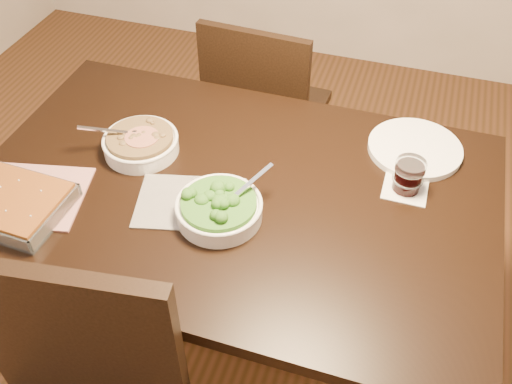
{
  "coord_description": "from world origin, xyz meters",
  "views": [
    {
      "loc": [
        0.4,
        -1.03,
        1.81
      ],
      "look_at": [
        0.08,
        -0.05,
        0.8
      ],
      "focal_mm": 40.0,
      "sensor_mm": 36.0,
      "label": 1
    }
  ],
  "objects_px": {
    "stew_bowl": "(141,143)",
    "wine_tumbler": "(409,175)",
    "table": "(233,212)",
    "broccoli_bowl": "(219,208)",
    "baking_dish": "(8,203)",
    "dinner_plate": "(415,148)",
    "chair_far": "(263,108)"
  },
  "relations": [
    {
      "from": "table",
      "to": "baking_dish",
      "type": "bearing_deg",
      "value": -153.77
    },
    {
      "from": "wine_tumbler",
      "to": "stew_bowl",
      "type": "bearing_deg",
      "value": -174.36
    },
    {
      "from": "table",
      "to": "broccoli_bowl",
      "type": "relative_size",
      "value": 5.98
    },
    {
      "from": "dinner_plate",
      "to": "stew_bowl",
      "type": "bearing_deg",
      "value": -162.21
    },
    {
      "from": "baking_dish",
      "to": "chair_far",
      "type": "height_order",
      "value": "chair_far"
    },
    {
      "from": "stew_bowl",
      "to": "chair_far",
      "type": "distance_m",
      "value": 0.73
    },
    {
      "from": "table",
      "to": "stew_bowl",
      "type": "xyz_separation_m",
      "value": [
        -0.3,
        0.06,
        0.13
      ]
    },
    {
      "from": "table",
      "to": "baking_dish",
      "type": "xyz_separation_m",
      "value": [
        -0.51,
        -0.25,
        0.12
      ]
    },
    {
      "from": "stew_bowl",
      "to": "wine_tumbler",
      "type": "relative_size",
      "value": 2.52
    },
    {
      "from": "stew_bowl",
      "to": "wine_tumbler",
      "type": "bearing_deg",
      "value": 5.64
    },
    {
      "from": "baking_dish",
      "to": "wine_tumbler",
      "type": "distance_m",
      "value": 1.04
    },
    {
      "from": "table",
      "to": "stew_bowl",
      "type": "distance_m",
      "value": 0.33
    },
    {
      "from": "table",
      "to": "stew_bowl",
      "type": "relative_size",
      "value": 6.16
    },
    {
      "from": "dinner_plate",
      "to": "wine_tumbler",
      "type": "bearing_deg",
      "value": -91.66
    },
    {
      "from": "broccoli_bowl",
      "to": "dinner_plate",
      "type": "relative_size",
      "value": 0.88
    },
    {
      "from": "broccoli_bowl",
      "to": "wine_tumbler",
      "type": "xyz_separation_m",
      "value": [
        0.44,
        0.25,
        0.02
      ]
    },
    {
      "from": "broccoli_bowl",
      "to": "wine_tumbler",
      "type": "distance_m",
      "value": 0.5
    },
    {
      "from": "stew_bowl",
      "to": "baking_dish",
      "type": "height_order",
      "value": "stew_bowl"
    },
    {
      "from": "broccoli_bowl",
      "to": "table",
      "type": "bearing_deg",
      "value": 93.22
    },
    {
      "from": "wine_tumbler",
      "to": "baking_dish",
      "type": "bearing_deg",
      "value": -157.82
    },
    {
      "from": "wine_tumbler",
      "to": "broccoli_bowl",
      "type": "bearing_deg",
      "value": -150.51
    },
    {
      "from": "stew_bowl",
      "to": "table",
      "type": "bearing_deg",
      "value": -12.19
    },
    {
      "from": "table",
      "to": "baking_dish",
      "type": "distance_m",
      "value": 0.59
    },
    {
      "from": "stew_bowl",
      "to": "wine_tumbler",
      "type": "height_order",
      "value": "wine_tumbler"
    },
    {
      "from": "table",
      "to": "dinner_plate",
      "type": "height_order",
      "value": "dinner_plate"
    },
    {
      "from": "stew_bowl",
      "to": "broccoli_bowl",
      "type": "xyz_separation_m",
      "value": [
        0.3,
        -0.17,
        0.0
      ]
    },
    {
      "from": "stew_bowl",
      "to": "baking_dish",
      "type": "xyz_separation_m",
      "value": [
        -0.22,
        -0.32,
        -0.0
      ]
    },
    {
      "from": "wine_tumbler",
      "to": "chair_far",
      "type": "height_order",
      "value": "chair_far"
    },
    {
      "from": "baking_dish",
      "to": "wine_tumbler",
      "type": "xyz_separation_m",
      "value": [
        0.96,
        0.39,
        0.02
      ]
    },
    {
      "from": "table",
      "to": "dinner_plate",
      "type": "xyz_separation_m",
      "value": [
        0.45,
        0.3,
        0.1
      ]
    },
    {
      "from": "table",
      "to": "dinner_plate",
      "type": "relative_size",
      "value": 5.25
    },
    {
      "from": "wine_tumbler",
      "to": "chair_far",
      "type": "relative_size",
      "value": 0.1
    }
  ]
}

